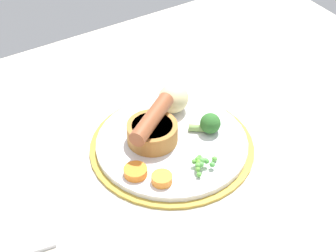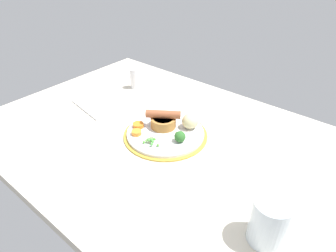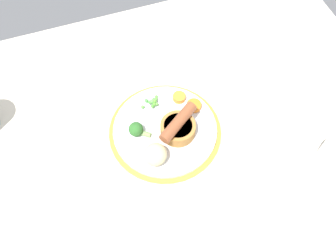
{
  "view_description": "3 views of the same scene",
  "coord_description": "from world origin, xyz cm",
  "px_view_note": "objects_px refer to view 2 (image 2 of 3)",
  "views": [
    {
      "loc": [
        -32.33,
        -54.1,
        62.74
      ],
      "look_at": [
        2.76,
        2.77,
        6.23
      ],
      "focal_mm": 60.0,
      "sensor_mm": 36.0,
      "label": 1
    },
    {
      "loc": [
        51.45,
        -56.62,
        56.26
      ],
      "look_at": [
        3.68,
        0.79,
        7.16
      ],
      "focal_mm": 32.0,
      "sensor_mm": 36.0,
      "label": 2
    },
    {
      "loc": [
        15.74,
        41.43,
        78.17
      ],
      "look_at": [
        1.89,
        1.63,
        6.17
      ],
      "focal_mm": 40.0,
      "sensor_mm": 36.0,
      "label": 3
    }
  ],
  "objects_px": {
    "potato_chunk_1": "(190,121)",
    "salt_shaker": "(135,79)",
    "carrot_slice_3": "(138,125)",
    "drinking_glass": "(269,221)",
    "pea_pile": "(151,141)",
    "fork": "(85,109)",
    "broccoli_floret_near": "(180,137)",
    "sausage_pudding": "(163,120)",
    "carrot_slice_0": "(136,132)",
    "dinner_plate": "(165,134)"
  },
  "relations": [
    {
      "from": "carrot_slice_0",
      "to": "salt_shaker",
      "type": "bearing_deg",
      "value": 135.82
    },
    {
      "from": "pea_pile",
      "to": "carrot_slice_0",
      "type": "distance_m",
      "value": 0.07
    },
    {
      "from": "dinner_plate",
      "to": "drinking_glass",
      "type": "xyz_separation_m",
      "value": [
        0.4,
        -0.15,
        0.05
      ]
    },
    {
      "from": "broccoli_floret_near",
      "to": "carrot_slice_0",
      "type": "height_order",
      "value": "broccoli_floret_near"
    },
    {
      "from": "sausage_pudding",
      "to": "drinking_glass",
      "type": "distance_m",
      "value": 0.45
    },
    {
      "from": "broccoli_floret_near",
      "to": "potato_chunk_1",
      "type": "xyz_separation_m",
      "value": [
        -0.02,
        0.08,
        0.01
      ]
    },
    {
      "from": "dinner_plate",
      "to": "fork",
      "type": "height_order",
      "value": "dinner_plate"
    },
    {
      "from": "carrot_slice_3",
      "to": "salt_shaker",
      "type": "height_order",
      "value": "salt_shaker"
    },
    {
      "from": "dinner_plate",
      "to": "carrot_slice_0",
      "type": "relative_size",
      "value": 8.5
    },
    {
      "from": "dinner_plate",
      "to": "carrot_slice_3",
      "type": "relative_size",
      "value": 7.41
    },
    {
      "from": "fork",
      "to": "salt_shaker",
      "type": "relative_size",
      "value": 2.27
    },
    {
      "from": "carrot_slice_0",
      "to": "drinking_glass",
      "type": "bearing_deg",
      "value": -10.49
    },
    {
      "from": "sausage_pudding",
      "to": "broccoli_floret_near",
      "type": "distance_m",
      "value": 0.09
    },
    {
      "from": "potato_chunk_1",
      "to": "carrot_slice_3",
      "type": "height_order",
      "value": "potato_chunk_1"
    },
    {
      "from": "dinner_plate",
      "to": "pea_pile",
      "type": "distance_m",
      "value": 0.08
    },
    {
      "from": "sausage_pudding",
      "to": "fork",
      "type": "height_order",
      "value": "sausage_pudding"
    },
    {
      "from": "pea_pile",
      "to": "drinking_glass",
      "type": "relative_size",
      "value": 0.45
    },
    {
      "from": "potato_chunk_1",
      "to": "salt_shaker",
      "type": "xyz_separation_m",
      "value": [
        -0.35,
        0.11,
        0.0
      ]
    },
    {
      "from": "drinking_glass",
      "to": "salt_shaker",
      "type": "distance_m",
      "value": 0.78
    },
    {
      "from": "fork",
      "to": "pea_pile",
      "type": "bearing_deg",
      "value": 7.02
    },
    {
      "from": "drinking_glass",
      "to": "dinner_plate",
      "type": "bearing_deg",
      "value": 159.15
    },
    {
      "from": "carrot_slice_0",
      "to": "carrot_slice_3",
      "type": "xyz_separation_m",
      "value": [
        -0.02,
        0.03,
        -0.0
      ]
    },
    {
      "from": "carrot_slice_3",
      "to": "fork",
      "type": "xyz_separation_m",
      "value": [
        -0.24,
        -0.03,
        -0.02
      ]
    },
    {
      "from": "sausage_pudding",
      "to": "broccoli_floret_near",
      "type": "xyz_separation_m",
      "value": [
        0.09,
        -0.03,
        -0.01
      ]
    },
    {
      "from": "sausage_pudding",
      "to": "carrot_slice_0",
      "type": "relative_size",
      "value": 3.37
    },
    {
      "from": "potato_chunk_1",
      "to": "fork",
      "type": "bearing_deg",
      "value": -160.57
    },
    {
      "from": "sausage_pudding",
      "to": "salt_shaker",
      "type": "xyz_separation_m",
      "value": [
        -0.28,
        0.16,
        0.0
      ]
    },
    {
      "from": "carrot_slice_3",
      "to": "salt_shaker",
      "type": "xyz_separation_m",
      "value": [
        -0.23,
        0.21,
        0.02
      ]
    },
    {
      "from": "dinner_plate",
      "to": "sausage_pudding",
      "type": "distance_m",
      "value": 0.04
    },
    {
      "from": "fork",
      "to": "drinking_glass",
      "type": "height_order",
      "value": "drinking_glass"
    },
    {
      "from": "carrot_slice_0",
      "to": "pea_pile",
      "type": "bearing_deg",
      "value": -5.68
    },
    {
      "from": "potato_chunk_1",
      "to": "fork",
      "type": "xyz_separation_m",
      "value": [
        -0.36,
        -0.13,
        -0.04
      ]
    },
    {
      "from": "pea_pile",
      "to": "fork",
      "type": "bearing_deg",
      "value": 177.97
    },
    {
      "from": "dinner_plate",
      "to": "fork",
      "type": "distance_m",
      "value": 0.32
    },
    {
      "from": "potato_chunk_1",
      "to": "dinner_plate",
      "type": "bearing_deg",
      "value": -123.66
    },
    {
      "from": "dinner_plate",
      "to": "carrot_slice_3",
      "type": "xyz_separation_m",
      "value": [
        -0.08,
        -0.03,
        0.01
      ]
    },
    {
      "from": "potato_chunk_1",
      "to": "carrot_slice_0",
      "type": "height_order",
      "value": "potato_chunk_1"
    },
    {
      "from": "dinner_plate",
      "to": "salt_shaker",
      "type": "height_order",
      "value": "salt_shaker"
    },
    {
      "from": "pea_pile",
      "to": "fork",
      "type": "distance_m",
      "value": 0.33
    },
    {
      "from": "pea_pile",
      "to": "salt_shaker",
      "type": "relative_size",
      "value": 0.6
    },
    {
      "from": "broccoli_floret_near",
      "to": "drinking_glass",
      "type": "distance_m",
      "value": 0.36
    },
    {
      "from": "dinner_plate",
      "to": "broccoli_floret_near",
      "type": "bearing_deg",
      "value": -10.16
    },
    {
      "from": "pea_pile",
      "to": "salt_shaker",
      "type": "distance_m",
      "value": 0.4
    },
    {
      "from": "broccoli_floret_near",
      "to": "drinking_glass",
      "type": "relative_size",
      "value": 0.45
    },
    {
      "from": "carrot_slice_3",
      "to": "salt_shaker",
      "type": "bearing_deg",
      "value": 137.04
    },
    {
      "from": "dinner_plate",
      "to": "broccoli_floret_near",
      "type": "height_order",
      "value": "broccoli_floret_near"
    },
    {
      "from": "sausage_pudding",
      "to": "broccoli_floret_near",
      "type": "relative_size",
      "value": 2.15
    },
    {
      "from": "drinking_glass",
      "to": "pea_pile",
      "type": "bearing_deg",
      "value": 168.71
    },
    {
      "from": "broccoli_floret_near",
      "to": "sausage_pudding",
      "type": "bearing_deg",
      "value": -160.17
    },
    {
      "from": "pea_pile",
      "to": "potato_chunk_1",
      "type": "bearing_deg",
      "value": 74.95
    }
  ]
}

